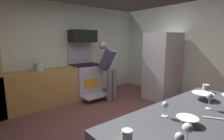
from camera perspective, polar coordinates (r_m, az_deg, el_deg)
name	(u,v)px	position (r m, az deg, el deg)	size (l,w,h in m)	color
ground_plane	(119,127)	(3.44, 2.51, -18.50)	(5.20, 4.80, 0.02)	brown
wall_back	(65,52)	(5.02, -15.46, 5.92)	(5.20, 0.12, 2.60)	silver
wall_right	(190,52)	(5.09, 24.68, 5.41)	(0.12, 4.80, 2.60)	silver
lower_cabinet_run	(38,89)	(4.53, -23.59, -5.93)	(2.40, 0.60, 0.90)	#B48642
oven_range	(86,79)	(5.00, -8.75, -2.98)	(0.76, 1.02, 1.56)	#B5B5C6
microwave	(83,36)	(4.96, -9.69, 11.08)	(0.74, 0.38, 0.34)	black
refrigerator	(162,66)	(4.95, 16.42, 1.23)	(0.86, 0.75, 1.81)	#BABCBF
person_cook	(109,66)	(4.54, -1.12, 1.19)	(0.31, 0.63, 1.58)	slate
mixing_bowl_large	(187,121)	(1.71, 23.81, -15.18)	(0.19, 0.19, 0.06)	white
mixing_bowl_prep	(202,96)	(2.44, 27.94, -7.68)	(0.25, 0.25, 0.08)	white
wine_glass_near	(188,129)	(1.35, 23.91, -17.57)	(0.08, 0.08, 0.17)	silver
wine_glass_mid	(210,97)	(2.11, 29.80, -7.88)	(0.07, 0.07, 0.18)	silver
wine_glass_far	(165,106)	(1.75, 17.33, -11.40)	(0.06, 0.06, 0.15)	silver
wine_glass_extra	(179,139)	(1.28, 21.56, -20.52)	(0.06, 0.06, 0.14)	silver
mug_coffee	(206,88)	(2.81, 28.83, -5.30)	(0.09, 0.09, 0.10)	silver
mug_tea	(127,136)	(1.33, 5.01, -21.14)	(0.08, 0.08, 0.10)	silver
knife_chef	(216,118)	(1.94, 31.50, -13.62)	(0.23, 0.02, 0.01)	#B7BABF
stock_pot	(39,67)	(4.44, -23.14, 1.00)	(0.23, 0.23, 0.19)	#B0C3BD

